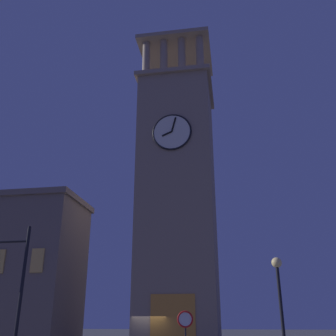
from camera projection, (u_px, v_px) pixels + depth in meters
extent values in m
cube|color=gray|center=(178.00, 207.00, 34.00)|extent=(6.22, 6.74, 22.83)
cube|color=gray|center=(177.00, 91.00, 38.24)|extent=(6.82, 7.34, 0.40)
cylinder|color=gray|center=(200.00, 54.00, 36.06)|extent=(0.70, 0.70, 3.68)
cylinder|color=gray|center=(182.00, 55.00, 36.31)|extent=(0.70, 0.70, 3.68)
cylinder|color=gray|center=(164.00, 57.00, 36.56)|extent=(0.70, 0.70, 3.68)
cylinder|color=gray|center=(146.00, 59.00, 36.81)|extent=(0.70, 0.70, 3.68)
cylinder|color=gray|center=(204.00, 87.00, 41.15)|extent=(0.70, 0.70, 3.68)
cylinder|color=gray|center=(188.00, 88.00, 41.40)|extent=(0.70, 0.70, 3.68)
cylinder|color=gray|center=(173.00, 90.00, 41.65)|extent=(0.70, 0.70, 3.68)
cylinder|color=gray|center=(157.00, 91.00, 41.90)|extent=(0.70, 0.70, 3.68)
cube|color=gray|center=(177.00, 57.00, 39.72)|extent=(6.82, 7.34, 0.40)
cylinder|color=black|center=(177.00, 45.00, 40.27)|extent=(0.12, 0.12, 2.60)
cylinder|color=silver|center=(172.00, 132.00, 32.85)|extent=(3.18, 0.12, 3.18)
torus|color=black|center=(172.00, 132.00, 32.84)|extent=(3.34, 0.16, 3.34)
cube|color=black|center=(167.00, 134.00, 32.76)|extent=(0.85, 0.06, 0.45)
cube|color=black|center=(174.00, 124.00, 32.98)|extent=(0.45, 0.06, 1.34)
cube|color=orange|center=(173.00, 324.00, 27.51)|extent=(3.20, 0.24, 4.00)
cube|color=#E0B259|center=(37.00, 260.00, 29.72)|extent=(1.00, 0.12, 1.80)
cylinder|color=black|center=(21.00, 296.00, 18.14)|extent=(0.16, 0.16, 6.50)
cylinder|color=black|center=(282.00, 322.00, 15.93)|extent=(0.14, 0.14, 4.27)
sphere|color=#F9DB8C|center=(277.00, 263.00, 16.79)|extent=(0.44, 0.44, 0.44)
cylinder|color=white|center=(185.00, 319.00, 18.90)|extent=(0.70, 0.04, 0.70)
torus|color=red|center=(185.00, 319.00, 18.88)|extent=(0.78, 0.08, 0.78)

